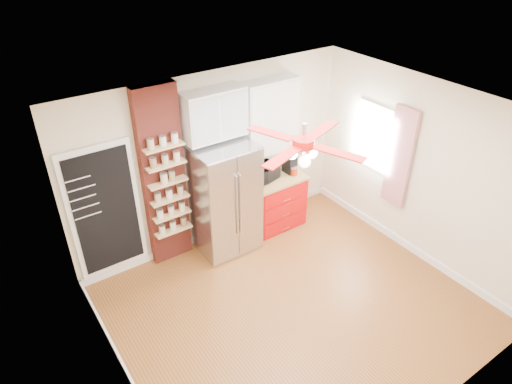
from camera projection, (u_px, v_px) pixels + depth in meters
floor at (293, 306)px, 6.12m from camera, size 4.50×4.50×0.00m
ceiling at (305, 119)px, 4.69m from camera, size 4.50×4.50×0.00m
wall_back at (214, 160)px, 6.80m from camera, size 4.50×0.02×2.70m
wall_front at (443, 336)px, 4.01m from camera, size 4.50×0.02×2.70m
wall_left at (114, 305)px, 4.32m from camera, size 0.02×4.00×2.70m
wall_right at (421, 172)px, 6.49m from camera, size 0.02×4.00×2.70m
chalkboard at (106, 212)px, 6.08m from camera, size 0.95×0.05×1.95m
brick_pillar at (163, 178)px, 6.33m from camera, size 0.60×0.16×2.70m
fridge at (225, 199)px, 6.77m from camera, size 0.90×0.70×1.75m
upper_glass_cabinet at (214, 114)px, 6.23m from camera, size 0.90×0.35×0.70m
red_cabinet at (274, 201)px, 7.49m from camera, size 0.94×0.64×0.90m
upper_shelf_unit at (270, 117)px, 6.86m from camera, size 0.90×0.30×1.15m
window at (375, 137)px, 7.00m from camera, size 0.04×0.75×1.05m
curtain at (400, 158)px, 6.64m from camera, size 0.06×0.40×1.55m
ceiling_fan at (303, 143)px, 4.83m from camera, size 1.40×1.40×0.44m
toaster_oven at (264, 173)px, 7.13m from camera, size 0.50×0.39×0.24m
coffee_maker at (289, 164)px, 7.33m from camera, size 0.15×0.22×0.28m
canister_left at (294, 171)px, 7.29m from camera, size 0.13×0.13×0.13m
canister_right at (290, 165)px, 7.44m from camera, size 0.11×0.11×0.14m
pantry_jar_oats at (164, 178)px, 6.15m from camera, size 0.12×0.12×0.14m
pantry_jar_beans at (172, 176)px, 6.20m from camera, size 0.09×0.09×0.14m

